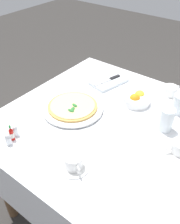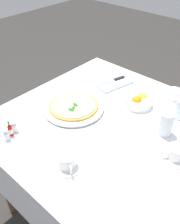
% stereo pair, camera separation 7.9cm
% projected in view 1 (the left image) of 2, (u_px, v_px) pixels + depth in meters
% --- Properties ---
extents(ground_plane, '(8.00, 8.00, 0.00)m').
position_uv_depth(ground_plane, '(103.00, 203.00, 1.69)').
color(ground_plane, '#33302D').
extents(dining_table, '(1.03, 1.03, 0.72)m').
position_uv_depth(dining_table, '(107.00, 140.00, 1.34)').
color(dining_table, white).
rests_on(dining_table, ground_plane).
extents(pizza_plate, '(0.32, 0.32, 0.02)m').
position_uv_depth(pizza_plate, '(73.00, 108.00, 1.32)').
color(pizza_plate, white).
rests_on(pizza_plate, dining_table).
extents(pizza, '(0.26, 0.26, 0.02)m').
position_uv_depth(pizza, '(73.00, 106.00, 1.31)').
color(pizza, tan).
rests_on(pizza, pizza_plate).
extents(coffee_cup_right_edge, '(0.13, 0.13, 0.06)m').
position_uv_depth(coffee_cup_right_edge, '(180.00, 148.00, 1.06)').
color(coffee_cup_right_edge, white).
rests_on(coffee_cup_right_edge, dining_table).
extents(coffee_cup_far_right, '(0.13, 0.13, 0.06)m').
position_uv_depth(coffee_cup_far_right, '(74.00, 162.00, 1.00)').
color(coffee_cup_far_right, white).
rests_on(coffee_cup_far_right, dining_table).
extents(coffee_cup_center_back, '(0.13, 0.13, 0.06)m').
position_uv_depth(coffee_cup_center_back, '(170.00, 92.00, 1.41)').
color(coffee_cup_center_back, white).
rests_on(coffee_cup_center_back, dining_table).
extents(water_glass_left_edge, '(0.07, 0.07, 0.12)m').
position_uv_depth(water_glass_left_edge, '(166.00, 121.00, 1.17)').
color(water_glass_left_edge, white).
rests_on(water_glass_left_edge, dining_table).
extents(water_glass_back_corner, '(0.07, 0.07, 0.10)m').
position_uv_depth(water_glass_back_corner, '(180.00, 105.00, 1.28)').
color(water_glass_back_corner, white).
rests_on(water_glass_back_corner, dining_table).
extents(napkin_folded, '(0.24, 0.18, 0.02)m').
position_uv_depth(napkin_folded, '(109.00, 82.00, 1.53)').
color(napkin_folded, white).
rests_on(napkin_folded, dining_table).
extents(dinner_knife, '(0.19, 0.07, 0.01)m').
position_uv_depth(dinner_knife, '(108.00, 80.00, 1.52)').
color(dinner_knife, silver).
rests_on(dinner_knife, napkin_folded).
extents(citrus_bowl, '(0.15, 0.15, 0.07)m').
position_uv_depth(citrus_bowl, '(136.00, 99.00, 1.36)').
color(citrus_bowl, white).
rests_on(citrus_bowl, dining_table).
extents(hot_sauce_bottle, '(0.02, 0.02, 0.08)m').
position_uv_depth(hot_sauce_bottle, '(12.00, 134.00, 1.12)').
color(hot_sauce_bottle, '#B7140F').
rests_on(hot_sauce_bottle, dining_table).
extents(salt_shaker, '(0.03, 0.03, 0.06)m').
position_uv_depth(salt_shaker, '(8.00, 140.00, 1.11)').
color(salt_shaker, white).
rests_on(salt_shaker, dining_table).
extents(pepper_shaker, '(0.03, 0.03, 0.06)m').
position_uv_depth(pepper_shaker, '(15.00, 131.00, 1.15)').
color(pepper_shaker, white).
rests_on(pepper_shaker, dining_table).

